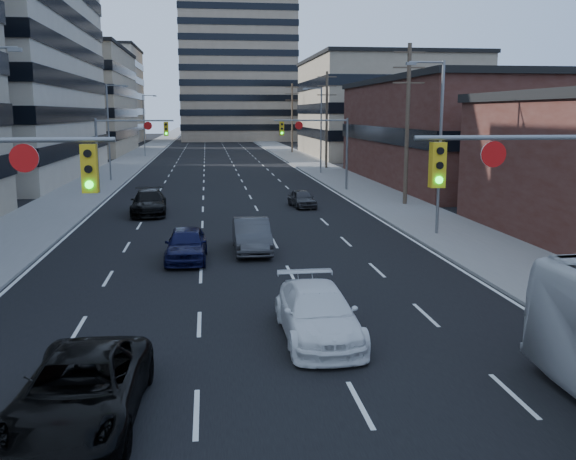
% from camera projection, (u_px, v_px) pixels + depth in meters
% --- Properties ---
extents(road_surface, '(18.00, 300.00, 0.02)m').
position_uv_depth(road_surface, '(214.00, 144.00, 135.03)').
color(road_surface, black).
rests_on(road_surface, ground).
extents(sidewalk_left, '(5.00, 300.00, 0.15)m').
position_uv_depth(sidewalk_left, '(158.00, 144.00, 133.60)').
color(sidewalk_left, slate).
rests_on(sidewalk_left, ground).
extents(sidewalk_right, '(5.00, 300.00, 0.15)m').
position_uv_depth(sidewalk_right, '(268.00, 143.00, 136.44)').
color(sidewalk_right, slate).
rests_on(sidewalk_right, ground).
extents(office_left_far, '(20.00, 30.00, 16.00)m').
position_uv_depth(office_left_far, '(62.00, 103.00, 101.36)').
color(office_left_far, gray).
rests_on(office_left_far, ground).
extents(storefront_right_mid, '(20.00, 30.00, 9.00)m').
position_uv_depth(storefront_right_mid, '(484.00, 134.00, 59.10)').
color(storefront_right_mid, '#472119').
rests_on(storefront_right_mid, ground).
extents(office_right_far, '(22.00, 28.00, 14.00)m').
position_uv_depth(office_right_far, '(384.00, 109.00, 95.86)').
color(office_right_far, gray).
rests_on(office_right_far, ground).
extents(apartment_tower, '(26.00, 26.00, 58.00)m').
position_uv_depth(apartment_tower, '(236.00, 15.00, 150.07)').
color(apartment_tower, gray).
rests_on(apartment_tower, ground).
extents(bg_block_left, '(24.00, 24.00, 20.00)m').
position_uv_depth(bg_block_left, '(83.00, 96.00, 139.55)').
color(bg_block_left, '#ADA089').
rests_on(bg_block_left, ground).
extents(bg_block_right, '(22.00, 22.00, 12.00)m').
position_uv_depth(bg_block_right, '(362.00, 115.00, 137.89)').
color(bg_block_right, gray).
rests_on(bg_block_right, ground).
extents(signal_near_right, '(6.59, 0.33, 6.00)m').
position_uv_depth(signal_near_right, '(564.00, 196.00, 16.10)').
color(signal_near_right, slate).
rests_on(signal_near_right, ground).
extents(signal_far_left, '(6.09, 0.33, 6.00)m').
position_uv_depth(signal_far_left, '(127.00, 140.00, 50.35)').
color(signal_far_left, slate).
rests_on(signal_far_left, ground).
extents(signal_far_right, '(6.09, 0.33, 6.00)m').
position_uv_depth(signal_far_right, '(319.00, 139.00, 52.25)').
color(signal_far_right, slate).
rests_on(signal_far_right, ground).
extents(utility_pole_block, '(2.20, 0.28, 11.00)m').
position_uv_depth(utility_pole_block, '(407.00, 122.00, 43.76)').
color(utility_pole_block, '#4C3D2D').
rests_on(utility_pole_block, ground).
extents(utility_pole_midblock, '(2.20, 0.28, 11.00)m').
position_uv_depth(utility_pole_midblock, '(327.00, 118.00, 73.03)').
color(utility_pole_midblock, '#4C3D2D').
rests_on(utility_pole_midblock, ground).
extents(utility_pole_distant, '(2.20, 0.28, 11.00)m').
position_uv_depth(utility_pole_distant, '(292.00, 117.00, 102.31)').
color(utility_pole_distant, '#4C3D2D').
rests_on(utility_pole_distant, ground).
extents(streetlight_left_mid, '(2.03, 0.22, 9.00)m').
position_uv_depth(streetlight_left_mid, '(110.00, 128.00, 59.66)').
color(streetlight_left_mid, slate).
rests_on(streetlight_left_mid, ground).
extents(streetlight_left_far, '(2.03, 0.22, 9.00)m').
position_uv_depth(streetlight_left_far, '(145.00, 122.00, 93.81)').
color(streetlight_left_far, slate).
rests_on(streetlight_left_far, ground).
extents(streetlight_right_near, '(2.03, 0.22, 9.00)m').
position_uv_depth(streetlight_right_near, '(438.00, 139.00, 32.92)').
color(streetlight_right_near, slate).
rests_on(streetlight_right_near, ground).
extents(streetlight_right_far, '(2.03, 0.22, 9.00)m').
position_uv_depth(streetlight_right_far, '(320.00, 126.00, 67.08)').
color(streetlight_right_far, slate).
rests_on(streetlight_right_far, ground).
extents(black_pickup, '(2.65, 5.38, 1.47)m').
position_uv_depth(black_pickup, '(81.00, 390.00, 13.27)').
color(black_pickup, black).
rests_on(black_pickup, ground).
extents(white_van, '(2.12, 5.14, 1.49)m').
position_uv_depth(white_van, '(318.00, 313.00, 18.33)').
color(white_van, white).
rests_on(white_van, ground).
extents(sedan_blue, '(1.85, 4.39, 1.48)m').
position_uv_depth(sedan_blue, '(186.00, 244.00, 27.99)').
color(sedan_blue, black).
rests_on(sedan_blue, ground).
extents(sedan_grey_center, '(1.65, 4.69, 1.54)m').
position_uv_depth(sedan_grey_center, '(252.00, 235.00, 29.85)').
color(sedan_grey_center, '#37373A').
rests_on(sedan_grey_center, ground).
extents(sedan_black_far, '(2.44, 5.45, 1.55)m').
position_uv_depth(sedan_black_far, '(149.00, 203.00, 40.78)').
color(sedan_black_far, black).
rests_on(sedan_black_far, ground).
extents(sedan_grey_right, '(1.82, 3.70, 1.22)m').
position_uv_depth(sedan_grey_right, '(302.00, 199.00, 43.95)').
color(sedan_grey_right, '#302F32').
rests_on(sedan_grey_right, ground).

